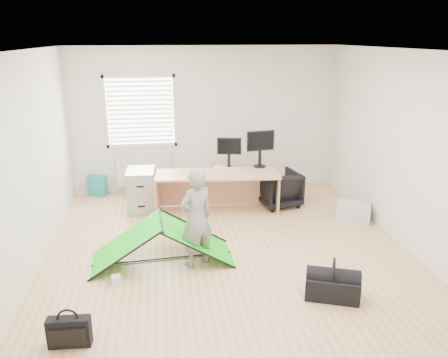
{
  "coord_description": "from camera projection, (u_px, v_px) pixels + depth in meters",
  "views": [
    {
      "loc": [
        -0.84,
        -5.35,
        2.87
      ],
      "look_at": [
        0.0,
        0.4,
        0.95
      ],
      "focal_mm": 35.0,
      "sensor_mm": 36.0,
      "label": 1
    }
  ],
  "objects": [
    {
      "name": "ground",
      "position": [
        228.0,
        253.0,
        6.04
      ],
      "size": [
        5.5,
        5.5,
        0.0
      ],
      "primitive_type": "plane",
      "color": "tan",
      "rests_on": "ground"
    },
    {
      "name": "back_wall",
      "position": [
        206.0,
        120.0,
        8.2
      ],
      "size": [
        5.0,
        0.02,
        2.7
      ],
      "primitive_type": "cube",
      "color": "silver",
      "rests_on": "ground"
    },
    {
      "name": "window",
      "position": [
        140.0,
        111.0,
        7.94
      ],
      "size": [
        1.2,
        0.06,
        1.2
      ],
      "primitive_type": "cube",
      "color": "silver",
      "rests_on": "back_wall"
    },
    {
      "name": "radiator",
      "position": [
        144.0,
        170.0,
        8.25
      ],
      "size": [
        1.0,
        0.12,
        0.6
      ],
      "primitive_type": "cube",
      "color": "silver",
      "rests_on": "back_wall"
    },
    {
      "name": "desk",
      "position": [
        218.0,
        193.0,
        7.33
      ],
      "size": [
        2.09,
        0.81,
        0.7
      ],
      "primitive_type": "cube",
      "rotation": [
        0.0,
        0.0,
        -0.08
      ],
      "color": "tan",
      "rests_on": "ground"
    },
    {
      "name": "filing_cabinet",
      "position": [
        141.0,
        190.0,
        7.45
      ],
      "size": [
        0.48,
        0.63,
        0.71
      ],
      "primitive_type": "cube",
      "rotation": [
        0.0,
        0.0,
        -0.04
      ],
      "color": "#A8ABAD",
      "rests_on": "ground"
    },
    {
      "name": "monitor_left",
      "position": [
        229.0,
        157.0,
        7.45
      ],
      "size": [
        0.42,
        0.17,
        0.39
      ],
      "primitive_type": "cube",
      "rotation": [
        0.0,
        0.0,
        -0.21
      ],
      "color": "black",
      "rests_on": "desk"
    },
    {
      "name": "monitor_right",
      "position": [
        260.0,
        154.0,
        7.51
      ],
      "size": [
        0.5,
        0.18,
        0.47
      ],
      "primitive_type": "cube",
      "rotation": [
        0.0,
        0.0,
        0.16
      ],
      "color": "black",
      "rests_on": "desk"
    },
    {
      "name": "keyboard",
      "position": [
        227.0,
        168.0,
        7.48
      ],
      "size": [
        0.47,
        0.31,
        0.02
      ],
      "primitive_type": "cube",
      "rotation": [
        0.0,
        0.0,
        -0.39
      ],
      "color": "beige",
      "rests_on": "desk"
    },
    {
      "name": "thermos",
      "position": [
        269.0,
        159.0,
        7.58
      ],
      "size": [
        0.08,
        0.08,
        0.26
      ],
      "primitive_type": "cylinder",
      "rotation": [
        0.0,
        0.0,
        -0.06
      ],
      "color": "pink",
      "rests_on": "desk"
    },
    {
      "name": "office_chair",
      "position": [
        279.0,
        189.0,
        7.66
      ],
      "size": [
        0.79,
        0.8,
        0.61
      ],
      "primitive_type": "imported",
      "rotation": [
        0.0,
        0.0,
        3.36
      ],
      "color": "black",
      "rests_on": "ground"
    },
    {
      "name": "person",
      "position": [
        196.0,
        218.0,
        5.54
      ],
      "size": [
        0.57,
        0.51,
        1.32
      ],
      "primitive_type": "imported",
      "rotation": [
        0.0,
        0.0,
        3.66
      ],
      "color": "gray",
      "rests_on": "ground"
    },
    {
      "name": "kite",
      "position": [
        162.0,
        240.0,
        5.77
      ],
      "size": [
        1.91,
        0.93,
        0.58
      ],
      "primitive_type": null,
      "rotation": [
        0.0,
        0.0,
        0.06
      ],
      "color": "#17DC14",
      "rests_on": "ground"
    },
    {
      "name": "storage_crate",
      "position": [
        353.0,
        211.0,
        7.09
      ],
      "size": [
        0.62,
        0.54,
        0.29
      ],
      "primitive_type": "cube",
      "rotation": [
        0.0,
        0.0,
        -0.43
      ],
      "color": "#B6BABF",
      "rests_on": "ground"
    },
    {
      "name": "tote_bag",
      "position": [
        98.0,
        185.0,
        8.17
      ],
      "size": [
        0.36,
        0.26,
        0.39
      ],
      "primitive_type": "cube",
      "rotation": [
        0.0,
        0.0,
        -0.39
      ],
      "color": "teal",
      "rests_on": "ground"
    },
    {
      "name": "laptop_bag",
      "position": [
        69.0,
        332.0,
        4.2
      ],
      "size": [
        0.41,
        0.15,
        0.31
      ],
      "primitive_type": "cube",
      "rotation": [
        0.0,
        0.0,
        -0.06
      ],
      "color": "black",
      "rests_on": "ground"
    },
    {
      "name": "white_box",
      "position": [
        116.0,
        280.0,
        5.28
      ],
      "size": [
        0.12,
        0.12,
        0.1
      ],
      "primitive_type": "cube",
      "rotation": [
        0.0,
        0.0,
        0.15
      ],
      "color": "silver",
      "rests_on": "ground"
    },
    {
      "name": "duffel_bag",
      "position": [
        332.0,
        287.0,
        4.98
      ],
      "size": [
        0.67,
        0.5,
        0.26
      ],
      "primitive_type": "cube",
      "rotation": [
        0.0,
        0.0,
        -0.36
      ],
      "color": "black",
      "rests_on": "ground"
    }
  ]
}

